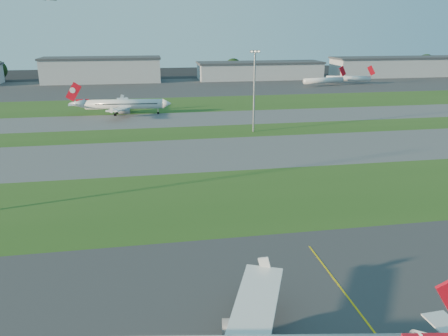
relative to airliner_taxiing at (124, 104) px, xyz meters
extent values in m
cube|color=#2B501A|center=(27.80, -92.98, -4.01)|extent=(300.00, 34.00, 0.01)
cube|color=#515154|center=(27.80, -59.98, -4.01)|extent=(300.00, 32.00, 0.01)
cube|color=#2B501A|center=(27.80, -34.98, -4.01)|extent=(300.00, 18.00, 0.01)
cube|color=#515154|center=(27.80, -12.98, -4.01)|extent=(300.00, 26.00, 0.01)
cube|color=#2B501A|center=(27.80, 20.02, -4.01)|extent=(300.00, 40.00, 0.01)
cube|color=#333335|center=(27.80, 80.02, -4.01)|extent=(400.00, 80.00, 0.01)
cube|color=silver|center=(19.45, -133.52, -0.33)|extent=(9.97, 15.49, 1.54)
cylinder|color=gray|center=(17.63, -135.45, -1.43)|extent=(4.49, 2.92, 2.29)
cylinder|color=silver|center=(0.35, -0.03, 0.11)|extent=(29.71, 6.07, 3.74)
cube|color=red|center=(-18.28, 1.46, 5.13)|extent=(6.39, 0.85, 7.44)
cube|color=silver|center=(0.00, 7.89, -0.38)|extent=(6.79, 15.28, 1.52)
cube|color=silver|center=(-1.25, -7.79, -0.38)|extent=(8.89, 15.39, 1.52)
cylinder|color=gray|center=(1.30, 5.62, -1.46)|extent=(4.30, 2.58, 2.26)
cylinder|color=gray|center=(0.39, -5.75, -1.46)|extent=(4.30, 2.58, 2.26)
cylinder|color=silver|center=(110.24, 69.25, -0.82)|extent=(26.08, 8.75, 3.20)
cube|color=red|center=(122.93, 72.06, 3.98)|extent=(5.12, 1.41, 6.16)
cylinder|color=silver|center=(128.69, 75.89, -0.82)|extent=(26.02, 9.29, 3.20)
cube|color=red|center=(141.32, 72.80, 3.98)|extent=(5.10, 1.52, 6.16)
cylinder|color=gray|center=(42.80, -36.98, 8.48)|extent=(0.60, 0.60, 25.00)
cube|color=gray|center=(42.80, -36.98, 21.38)|extent=(3.20, 0.50, 0.80)
cube|color=#FFF2CC|center=(42.80, -36.98, 21.38)|extent=(2.80, 0.70, 0.35)
cube|color=#95979C|center=(-17.20, 110.02, 2.98)|extent=(70.00, 22.00, 14.00)
cube|color=#383A3F|center=(-17.20, 110.02, 10.58)|extent=(71.40, 23.00, 1.20)
cube|color=#95979C|center=(82.80, 110.02, 0.98)|extent=(80.00, 22.00, 10.00)
cube|color=#383A3F|center=(82.80, 110.02, 6.58)|extent=(81.60, 23.00, 1.20)
cube|color=#95979C|center=(182.80, 110.02, 1.98)|extent=(95.00, 22.00, 12.00)
cube|color=#383A3F|center=(182.80, 110.02, 8.58)|extent=(96.90, 23.00, 1.20)
cylinder|color=black|center=(7.80, 121.02, -2.22)|extent=(1.00, 1.00, 3.60)
sphere|color=black|center=(7.80, 121.02, 1.83)|extent=(9.90, 9.90, 9.90)
cylinder|color=black|center=(67.80, 124.02, -1.92)|extent=(1.00, 1.00, 4.20)
sphere|color=black|center=(67.80, 124.02, 2.81)|extent=(11.55, 11.55, 11.55)
cylinder|color=black|center=(142.80, 122.02, -2.12)|extent=(1.00, 1.00, 3.80)
sphere|color=black|center=(142.80, 122.02, 2.16)|extent=(10.45, 10.45, 10.45)
cylinder|color=black|center=(212.80, 126.02, -1.72)|extent=(1.00, 1.00, 4.60)
sphere|color=black|center=(212.80, 126.02, 3.46)|extent=(12.65, 12.65, 12.65)
camera|label=1|loc=(9.18, -172.50, 28.52)|focal=35.00mm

